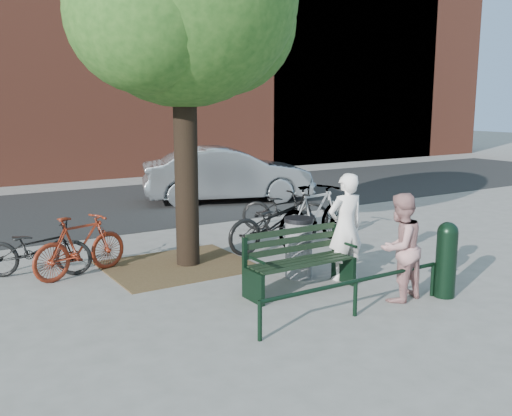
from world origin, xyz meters
TOP-DOWN VIEW (x-y plane):
  - ground at (0.00, 0.00)m, footprint 90.00×90.00m
  - dirt_pit at (-1.00, 2.20)m, footprint 2.40×2.00m
  - road at (0.00, 8.50)m, footprint 40.00×7.00m
  - townhouse_row at (0.17, 16.00)m, footprint 45.00×4.00m
  - park_bench at (-0.00, 0.08)m, footprint 1.74×0.54m
  - guard_railing at (0.00, -1.20)m, footprint 3.06×0.06m
  - street_tree at (-0.75, 2.20)m, footprint 4.20×3.80m
  - person_left at (0.95, 0.10)m, footprint 0.67×0.48m
  - person_right at (0.95, -1.05)m, footprint 0.83×0.69m
  - bollard at (1.63, -1.32)m, footprint 0.30×0.30m
  - litter_bin at (0.40, 0.60)m, footprint 0.48×0.48m
  - bicycle_a at (-3.16, 2.90)m, footprint 1.83×1.33m
  - bicycle_b at (-2.56, 2.55)m, footprint 1.75×0.93m
  - bicycle_c at (1.02, 2.20)m, footprint 2.09×0.77m
  - bicycle_d at (1.97, 2.20)m, footprint 2.08×0.93m
  - bicycle_e at (2.18, 3.49)m, footprint 1.89×1.73m
  - parked_car at (2.98, 7.46)m, footprint 5.01×3.10m

SIDE VIEW (x-z plane):
  - ground at x=0.00m, z-range 0.00..0.00m
  - road at x=0.00m, z-range 0.00..0.01m
  - dirt_pit at x=-1.00m, z-range 0.00..0.02m
  - guard_railing at x=0.00m, z-range 0.15..0.66m
  - bicycle_a at x=-3.16m, z-range 0.00..0.92m
  - park_bench at x=0.00m, z-range -0.01..0.97m
  - litter_bin at x=0.40m, z-range 0.01..0.98m
  - bicycle_e at x=2.18m, z-range 0.00..1.00m
  - bicycle_b at x=-2.56m, z-range 0.00..1.01m
  - bicycle_c at x=1.02m, z-range 0.00..1.09m
  - bollard at x=1.63m, z-range 0.04..1.15m
  - bicycle_d at x=1.97m, z-range 0.00..1.21m
  - person_right at x=0.95m, z-range 0.00..1.55m
  - parked_car at x=2.98m, z-range 0.00..1.56m
  - person_left at x=0.95m, z-range 0.00..1.71m
  - street_tree at x=-0.75m, z-range 1.17..7.67m
  - townhouse_row at x=0.17m, z-range -0.75..13.25m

